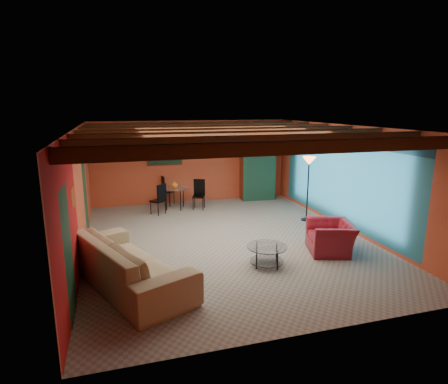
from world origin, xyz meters
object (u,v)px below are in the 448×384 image
object	(u,v)px
floor_lamp	(308,189)
potted_plant	(257,137)
coffee_table	(267,255)
vase	(174,176)
armchair	(331,237)
dining_table	(175,194)
sofa	(128,262)
armoire	(257,172)

from	to	relation	value
floor_lamp	potted_plant	world-z (taller)	potted_plant
coffee_table	vase	size ratio (longest dim) A/B	3.92
armchair	coffee_table	xyz separation A→B (m)	(-1.63, -0.28, -0.13)
dining_table	vase	distance (m)	0.57
armchair	potted_plant	bearing A→B (deg)	-165.11
dining_table	floor_lamp	distance (m)	4.09
potted_plant	vase	world-z (taller)	potted_plant
sofa	vase	distance (m)	5.21
armchair	floor_lamp	world-z (taller)	floor_lamp
floor_lamp	dining_table	bearing A→B (deg)	146.08
vase	coffee_table	bearing A→B (deg)	-77.32
armchair	armoire	size ratio (longest dim) A/B	0.55
sofa	vase	xyz separation A→B (m)	(1.63, 4.91, 0.61)
sofa	coffee_table	size ratio (longest dim) A/B	3.66
sofa	vase	world-z (taller)	vase
coffee_table	floor_lamp	size ratio (longest dim) A/B	0.45
armchair	potted_plant	world-z (taller)	potted_plant
armoire	potted_plant	xyz separation A→B (m)	(0.00, 0.00, 1.18)
armchair	armoire	bearing A→B (deg)	-165.11
potted_plant	vase	distance (m)	3.16
coffee_table	armoire	distance (m)	5.69
coffee_table	armoire	world-z (taller)	armoire
armoire	sofa	bearing A→B (deg)	-124.83
armoire	potted_plant	world-z (taller)	potted_plant
armchair	floor_lamp	bearing A→B (deg)	-178.78
sofa	armoire	xyz separation A→B (m)	(4.56, 5.41, 0.52)
armchair	potted_plant	size ratio (longest dim) A/B	2.32
sofa	armchair	bearing A→B (deg)	-108.64
armchair	dining_table	size ratio (longest dim) A/B	0.58
vase	sofa	bearing A→B (deg)	-108.42
coffee_table	potted_plant	world-z (taller)	potted_plant
dining_table	vase	xyz separation A→B (m)	(0.00, 0.00, 0.57)
dining_table	potted_plant	xyz separation A→B (m)	(2.92, 0.50, 1.67)
dining_table	floor_lamp	xyz separation A→B (m)	(3.37, -2.27, 0.44)
sofa	vase	bearing A→B (deg)	-41.79
sofa	floor_lamp	bearing A→B (deg)	-85.55
sofa	armoire	bearing A→B (deg)	-63.46
armchair	vase	xyz separation A→B (m)	(-2.72, 4.55, 0.70)
floor_lamp	potted_plant	xyz separation A→B (m)	(-0.45, 2.77, 1.23)
coffee_table	vase	xyz separation A→B (m)	(-1.09, 4.83, 0.83)
armchair	coffee_table	bearing A→B (deg)	-63.07
armchair	armoire	world-z (taller)	armoire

